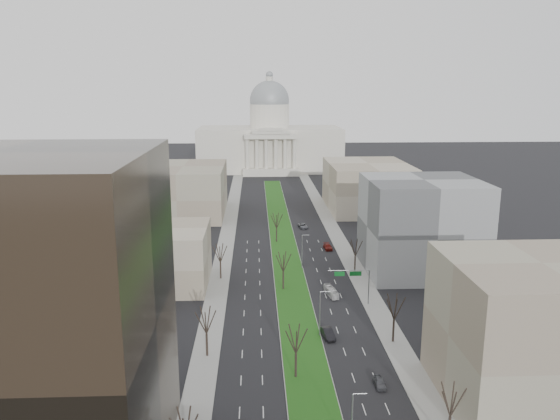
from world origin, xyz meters
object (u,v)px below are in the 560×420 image
object	(u,v)px
box_van	(331,291)
car_black	(328,333)
car_grey_near	(379,382)
car_red	(328,247)
car_grey_far	(303,226)

from	to	relation	value
box_van	car_black	bearing A→B (deg)	-109.40
car_grey_near	box_van	xyz separation A→B (m)	(-2.43, 38.91, 0.29)
car_red	box_van	distance (m)	36.33
car_grey_near	car_red	distance (m)	75.03
car_black	car_red	world-z (taller)	car_black
car_black	car_grey_far	size ratio (longest dim) A/B	0.95
car_grey_near	box_van	bearing A→B (deg)	93.91
car_black	car_red	size ratio (longest dim) A/B	1.00
car_grey_near	car_black	world-z (taller)	car_black
car_grey_far	box_van	world-z (taller)	box_van
car_red	car_grey_far	size ratio (longest dim) A/B	0.95
box_van	car_grey_near	bearing A→B (deg)	-96.28
car_black	car_grey_far	distance (m)	82.25
car_black	car_grey_near	bearing A→B (deg)	-80.53
car_grey_near	box_van	distance (m)	38.99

